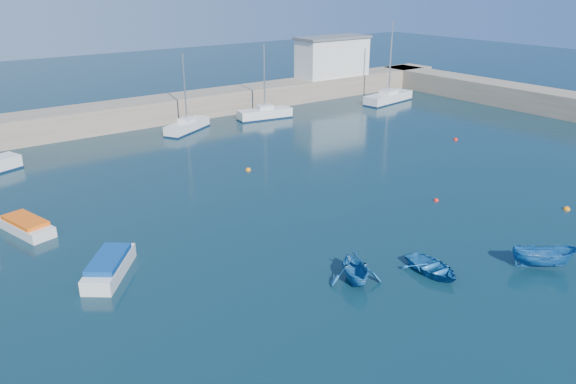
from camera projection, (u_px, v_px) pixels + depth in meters
ground at (481, 320)px, 26.58m from camera, size 220.00×220.00×0.00m
back_wall at (121, 115)px, 60.71m from camera, size 96.00×4.50×2.60m
right_arm at (480, 90)px, 74.57m from camera, size 4.50×32.00×2.60m
harbor_office at (332, 58)px, 75.98m from camera, size 10.00×4.00×5.00m
sailboat_6 at (187, 126)px, 59.24m from camera, size 6.19×4.54×8.10m
sailboat_7 at (265, 113)px, 64.51m from camera, size 6.51×2.74×8.39m
sailboat_8 at (388, 97)px, 73.01m from camera, size 8.19×3.51×10.30m
motorboat_1 at (109, 266)px, 30.47m from camera, size 4.08×4.60×1.12m
motorboat_2 at (26, 226)px, 35.71m from camera, size 2.71×4.76×0.93m
dinghy_center at (432, 267)px, 30.69m from camera, size 2.76×3.65×0.72m
dinghy_left at (355, 268)px, 29.66m from camera, size 3.89×4.09×1.69m
dinghy_right at (543, 257)px, 31.16m from camera, size 3.44×3.27×1.33m
buoy_1 at (436, 201)px, 40.86m from camera, size 0.38×0.38×0.38m
buoy_2 at (567, 210)px, 39.30m from camera, size 0.47×0.47×0.47m
buoy_3 at (248, 170)px, 47.33m from camera, size 0.48×0.48×0.48m
buoy_4 at (456, 140)px, 56.21m from camera, size 0.46×0.46×0.46m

